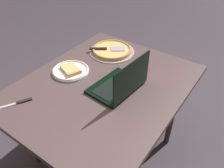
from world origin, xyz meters
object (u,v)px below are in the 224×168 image
object	(u,v)px
pizza_tray	(112,50)
dining_table	(103,91)
pizza_plate	(71,70)
laptop	(121,84)
table_knife	(17,103)

from	to	relation	value
pizza_tray	dining_table	bearing A→B (deg)	27.64
dining_table	pizza_tray	xyz separation A→B (m)	(-0.39, -0.20, 0.07)
dining_table	pizza_plate	bearing A→B (deg)	-86.63
dining_table	pizza_tray	world-z (taller)	pizza_tray
dining_table	laptop	xyz separation A→B (m)	(-0.02, 0.13, 0.11)
pizza_plate	table_knife	bearing A→B (deg)	-4.52
dining_table	pizza_tray	distance (m)	0.44
pizza_plate	pizza_tray	distance (m)	0.41
table_knife	pizza_plate	bearing A→B (deg)	175.48
laptop	table_knife	distance (m)	0.64
laptop	pizza_tray	size ratio (longest dim) A/B	1.00
pizza_plate	table_knife	world-z (taller)	pizza_plate
pizza_tray	table_knife	distance (m)	0.84
pizza_tray	laptop	bearing A→B (deg)	41.84
laptop	pizza_plate	distance (m)	0.41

